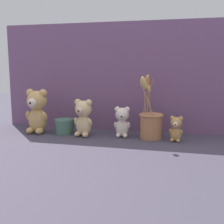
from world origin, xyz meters
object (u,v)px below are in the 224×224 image
Objects in this scene: teddy_bear_large at (37,110)px; teddy_bear_small at (122,121)px; teddy_bear_medium at (83,117)px; flower_vase at (151,123)px; decorative_tin_tall at (65,126)px; teddy_bear_tiny at (176,128)px.

teddy_bear_large is 1.52× the size of teddy_bear_small.
teddy_bear_small is at bearing 9.26° from teddy_bear_medium.
flower_vase is at bearing 2.75° from teddy_bear_large.
flower_vase reaches higher than decorative_tin_tall.
teddy_bear_large is 0.72m from teddy_bear_tiny.
teddy_bear_large is at bearing 178.56° from teddy_bear_medium.
flower_vase is at bearing 0.24° from decorative_tin_tall.
teddy_bear_large is at bearing -177.25° from flower_vase.
teddy_bear_large reaches higher than teddy_bear_small.
flower_vase reaches higher than teddy_bear_small.
teddy_bear_medium reaches higher than teddy_bear_small.
teddy_bear_tiny is 0.13m from flower_vase.
flower_vase is 2.99× the size of decorative_tin_tall.
teddy_bear_small is 1.47× the size of decorative_tin_tall.
flower_vase is at bearing 5.99° from teddy_bear_medium.
teddy_bear_large is at bearing 179.88° from teddy_bear_tiny.
decorative_tin_tall is at bearing 10.54° from teddy_bear_large.
teddy_bear_medium is at bearing -15.88° from decorative_tin_tall.
teddy_bear_large reaches higher than teddy_bear_tiny.
teddy_bear_small is 0.49× the size of flower_vase.
decorative_tin_tall is at bearing -179.76° from flower_vase.
decorative_tin_tall is (-0.58, 0.03, -0.02)m from teddy_bear_tiny.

